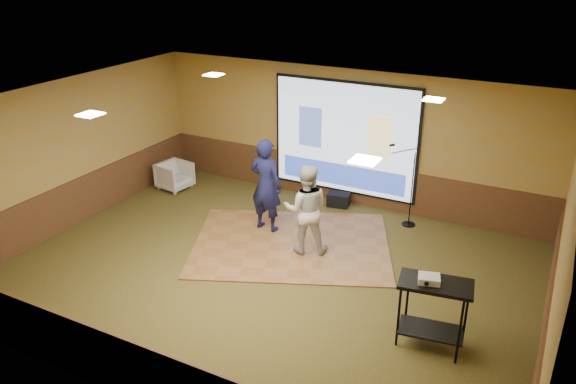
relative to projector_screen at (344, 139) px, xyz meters
The scene contains 19 objects.
ground 3.74m from the projector_screen, 90.00° to the right, with size 9.00×9.00×0.00m, color #283317.
room_shell 3.49m from the projector_screen, 90.00° to the right, with size 9.04×7.04×3.02m.
wainscot_back 1.00m from the projector_screen, 90.00° to the left, with size 9.00×0.04×0.95m, color #4C2F19.
wainscot_front 6.99m from the projector_screen, 90.00° to the right, with size 9.00×0.04×0.95m, color #4C2F19.
wainscot_left 5.73m from the projector_screen, 142.51° to the right, with size 0.04×7.00×0.95m, color #4C2F19.
wainscot_right 5.73m from the projector_screen, 37.49° to the right, with size 0.04×7.00×0.95m, color #4C2F19.
projector_screen is the anchor object (origin of this frame).
downlight_nw 3.12m from the projector_screen, 143.35° to the right, with size 0.32×0.32×0.02m, color beige.
downlight_ne 3.12m from the projector_screen, 36.65° to the right, with size 0.32×0.32×0.02m, color beige.
downlight_sw 5.61m from the projector_screen, 114.02° to the right, with size 0.32×0.32×0.02m, color beige.
downlight_se 5.61m from the projector_screen, 65.98° to the right, with size 0.32×0.32×0.02m, color beige.
dance_floor 2.77m from the projector_screen, 92.17° to the right, with size 3.74×2.85×0.03m, color brown.
player_left 2.22m from the projector_screen, 112.47° to the right, with size 0.70×0.46×1.91m, color #151844.
player_right 2.56m from the projector_screen, 83.64° to the right, with size 0.84×0.65×1.72m, color beige.
av_table 5.18m from the projector_screen, 53.52° to the right, with size 1.01×0.53×1.06m.
projector 5.11m from the projector_screen, 54.60° to the right, with size 0.29×0.24×0.10m, color silver.
mic_stand 1.97m from the projector_screen, 16.13° to the right, with size 0.67×0.28×1.71m.
banquet_chair 4.15m from the projector_screen, 163.48° to the right, with size 0.69×0.71×0.65m, color gray.
duffel_bag 1.35m from the projector_screen, 83.93° to the right, with size 0.47×0.32×0.30m, color black.
Camera 1 is at (4.25, -7.46, 5.26)m, focal length 35.00 mm.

